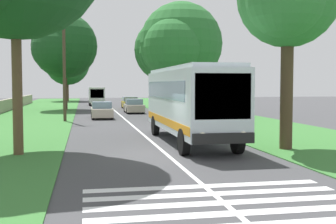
{
  "coord_description": "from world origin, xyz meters",
  "views": [
    {
      "loc": [
        -17.94,
        3.33,
        2.89
      ],
      "look_at": [
        2.51,
        -0.54,
        1.6
      ],
      "focal_mm": 47.44,
      "sensor_mm": 36.0,
      "label": 1
    }
  ],
  "objects_px": {
    "trailing_minibus_0": "(96,94)",
    "roadside_tree_left_1": "(67,64)",
    "coach_bus": "(189,100)",
    "roadside_tree_left_2": "(63,47)",
    "utility_pole": "(64,66)",
    "trailing_car_0": "(102,111)",
    "trailing_car_2": "(130,103)",
    "trailing_car_1": "(134,106)",
    "roadside_tree_right_2": "(164,52)",
    "roadside_tree_right_1": "(179,46)"
  },
  "relations": [
    {
      "from": "coach_bus",
      "to": "roadside_tree_right_1",
      "type": "distance_m",
      "value": 17.32
    },
    {
      "from": "trailing_car_1",
      "to": "trailing_minibus_0",
      "type": "height_order",
      "value": "trailing_minibus_0"
    },
    {
      "from": "trailing_car_0",
      "to": "roadside_tree_right_2",
      "type": "bearing_deg",
      "value": -34.44
    },
    {
      "from": "trailing_car_0",
      "to": "utility_pole",
      "type": "distance_m",
      "value": 5.49
    },
    {
      "from": "trailing_car_1",
      "to": "roadside_tree_right_1",
      "type": "xyz_separation_m",
      "value": [
        -6.93,
        -3.16,
        5.59
      ]
    },
    {
      "from": "trailing_car_0",
      "to": "trailing_minibus_0",
      "type": "relative_size",
      "value": 0.72
    },
    {
      "from": "trailing_car_0",
      "to": "trailing_car_1",
      "type": "bearing_deg",
      "value": -27.64
    },
    {
      "from": "roadside_tree_right_2",
      "to": "coach_bus",
      "type": "bearing_deg",
      "value": 172.29
    },
    {
      "from": "coach_bus",
      "to": "roadside_tree_left_1",
      "type": "height_order",
      "value": "roadside_tree_left_1"
    },
    {
      "from": "coach_bus",
      "to": "roadside_tree_left_2",
      "type": "distance_m",
      "value": 31.52
    },
    {
      "from": "roadside_tree_left_2",
      "to": "roadside_tree_right_1",
      "type": "height_order",
      "value": "roadside_tree_left_2"
    },
    {
      "from": "utility_pole",
      "to": "trailing_car_2",
      "type": "bearing_deg",
      "value": -21.32
    },
    {
      "from": "trailing_car_1",
      "to": "roadside_tree_right_2",
      "type": "height_order",
      "value": "roadside_tree_right_2"
    },
    {
      "from": "trailing_minibus_0",
      "to": "roadside_tree_left_1",
      "type": "relative_size",
      "value": 0.58
    },
    {
      "from": "trailing_car_1",
      "to": "trailing_car_2",
      "type": "xyz_separation_m",
      "value": [
        8.08,
        -0.42,
        0.0
      ]
    },
    {
      "from": "roadside_tree_left_1",
      "to": "roadside_tree_right_1",
      "type": "height_order",
      "value": "roadside_tree_left_1"
    },
    {
      "from": "trailing_car_0",
      "to": "roadside_tree_left_2",
      "type": "xyz_separation_m",
      "value": [
        13.43,
        3.78,
        6.42
      ]
    },
    {
      "from": "trailing_car_2",
      "to": "roadside_tree_right_1",
      "type": "xyz_separation_m",
      "value": [
        -15.01,
        -2.74,
        5.59
      ]
    },
    {
      "from": "trailing_car_0",
      "to": "trailing_minibus_0",
      "type": "xyz_separation_m",
      "value": [
        24.61,
        -0.23,
        0.88
      ]
    },
    {
      "from": "trailing_minibus_0",
      "to": "utility_pole",
      "type": "height_order",
      "value": "utility_pole"
    },
    {
      "from": "coach_bus",
      "to": "roadside_tree_right_1",
      "type": "xyz_separation_m",
      "value": [
        16.56,
        -3.0,
        4.11
      ]
    },
    {
      "from": "trailing_minibus_0",
      "to": "utility_pole",
      "type": "bearing_deg",
      "value": 173.37
    },
    {
      "from": "trailing_car_2",
      "to": "trailing_minibus_0",
      "type": "relative_size",
      "value": 0.72
    },
    {
      "from": "coach_bus",
      "to": "roadside_tree_right_2",
      "type": "distance_m",
      "value": 28.19
    },
    {
      "from": "coach_bus",
      "to": "roadside_tree_left_2",
      "type": "xyz_separation_m",
      "value": [
        30.23,
        7.44,
        4.94
      ]
    },
    {
      "from": "trailing_car_1",
      "to": "roadside_tree_right_1",
      "type": "distance_m",
      "value": 9.45
    },
    {
      "from": "roadside_tree_right_1",
      "to": "roadside_tree_right_2",
      "type": "distance_m",
      "value": 11.06
    },
    {
      "from": "trailing_car_1",
      "to": "trailing_minibus_0",
      "type": "xyz_separation_m",
      "value": [
        17.92,
        3.27,
        0.88
      ]
    },
    {
      "from": "roadside_tree_right_2",
      "to": "utility_pole",
      "type": "bearing_deg",
      "value": 142.82
    },
    {
      "from": "trailing_car_2",
      "to": "roadside_tree_left_1",
      "type": "bearing_deg",
      "value": 17.82
    },
    {
      "from": "trailing_minibus_0",
      "to": "roadside_tree_left_1",
      "type": "height_order",
      "value": "roadside_tree_left_1"
    },
    {
      "from": "roadside_tree_right_1",
      "to": "trailing_car_0",
      "type": "bearing_deg",
      "value": 87.93
    },
    {
      "from": "trailing_minibus_0",
      "to": "roadside_tree_left_1",
      "type": "distance_m",
      "value": 17.41
    },
    {
      "from": "trailing_car_2",
      "to": "roadside_tree_left_1",
      "type": "distance_m",
      "value": 27.8
    },
    {
      "from": "trailing_car_1",
      "to": "trailing_car_2",
      "type": "bearing_deg",
      "value": -2.98
    },
    {
      "from": "roadside_tree_right_2",
      "to": "utility_pole",
      "type": "relative_size",
      "value": 1.25
    },
    {
      "from": "roadside_tree_left_2",
      "to": "utility_pole",
      "type": "relative_size",
      "value": 1.33
    },
    {
      "from": "coach_bus",
      "to": "trailing_car_1",
      "type": "distance_m",
      "value": 23.53
    },
    {
      "from": "trailing_car_2",
      "to": "roadside_tree_left_2",
      "type": "bearing_deg",
      "value": 99.83
    },
    {
      "from": "coach_bus",
      "to": "roadside_tree_left_1",
      "type": "relative_size",
      "value": 1.08
    },
    {
      "from": "roadside_tree_left_1",
      "to": "roadside_tree_left_2",
      "type": "distance_m",
      "value": 27.25
    },
    {
      "from": "trailing_minibus_0",
      "to": "roadside_tree_right_2",
      "type": "xyz_separation_m",
      "value": [
        -13.82,
        -7.16,
        5.01
      ]
    },
    {
      "from": "roadside_tree_left_1",
      "to": "roadside_tree_right_1",
      "type": "xyz_separation_m",
      "value": [
        -40.91,
        -11.07,
        -0.13
      ]
    },
    {
      "from": "coach_bus",
      "to": "roadside_tree_left_1",
      "type": "bearing_deg",
      "value": 7.99
    },
    {
      "from": "trailing_car_0",
      "to": "trailing_car_2",
      "type": "relative_size",
      "value": 1.0
    },
    {
      "from": "trailing_car_2",
      "to": "coach_bus",
      "type": "bearing_deg",
      "value": 179.53
    },
    {
      "from": "coach_bus",
      "to": "roadside_tree_right_2",
      "type": "xyz_separation_m",
      "value": [
        27.59,
        -3.74,
        4.41
      ]
    },
    {
      "from": "trailing_car_0",
      "to": "trailing_car_2",
      "type": "height_order",
      "value": "same"
    },
    {
      "from": "roadside_tree_right_1",
      "to": "utility_pole",
      "type": "xyz_separation_m",
      "value": [
        -2.63,
        9.62,
        -1.96
      ]
    },
    {
      "from": "trailing_minibus_0",
      "to": "trailing_car_0",
      "type": "bearing_deg",
      "value": 179.46
    }
  ]
}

